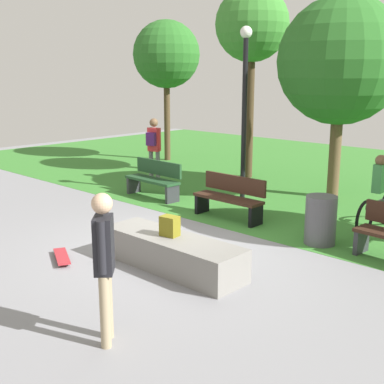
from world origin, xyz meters
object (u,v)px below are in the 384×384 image
object	(u,v)px
concrete_ledge	(172,253)
trash_bin	(321,220)
skateboard_by_ledge	(62,256)
tree_leaning_ash	(341,62)
skater_performing_trick	(104,257)
pedestrian_with_backpack	(154,144)
tree_young_birch	(166,55)
park_bench_center_lawn	(154,178)
park_bench_near_path	(230,196)
cyclist_on_bicycle	(378,198)
tree_tall_oak	(252,26)
backpack_on_ledge	(170,226)
lamp_post	(245,97)

from	to	relation	value
concrete_ledge	trash_bin	bearing A→B (deg)	67.56
skateboard_by_ledge	tree_leaning_ash	bearing A→B (deg)	80.75
skater_performing_trick	pedestrian_with_backpack	distance (m)	8.87
tree_leaning_ash	tree_young_birch	world-z (taller)	tree_leaning_ash
skateboard_by_ledge	park_bench_center_lawn	distance (m)	4.55
concrete_ledge	park_bench_near_path	xyz separation A→B (m)	(-1.12, 2.84, 0.22)
pedestrian_with_backpack	cyclist_on_bicycle	world-z (taller)	pedestrian_with_backpack
tree_tall_oak	cyclist_on_bicycle	world-z (taller)	tree_tall_oak
backpack_on_ledge	tree_leaning_ash	distance (m)	6.59
skateboard_by_ledge	pedestrian_with_backpack	xyz separation A→B (m)	(-3.49, 5.30, 1.02)
concrete_ledge	cyclist_on_bicycle	distance (m)	4.49
lamp_post	trash_bin	bearing A→B (deg)	-28.72
backpack_on_ledge	cyclist_on_bicycle	xyz separation A→B (m)	(1.54, 4.20, -0.05)
concrete_ledge	tree_young_birch	distance (m)	10.85
park_bench_near_path	backpack_on_ledge	bearing A→B (deg)	-69.51
pedestrian_with_backpack	concrete_ledge	bearing A→B (deg)	-40.29
park_bench_near_path	concrete_ledge	bearing A→B (deg)	-68.38
concrete_ledge	pedestrian_with_backpack	world-z (taller)	pedestrian_with_backpack
skater_performing_trick	skateboard_by_ledge	distance (m)	3.04
tree_tall_oak	lamp_post	world-z (taller)	tree_tall_oak
park_bench_center_lawn	tree_leaning_ash	size ratio (longest dim) A/B	0.34
skateboard_by_ledge	trash_bin	size ratio (longest dim) A/B	0.91
park_bench_near_path	cyclist_on_bicycle	distance (m)	2.95
tree_tall_oak	cyclist_on_bicycle	distance (m)	6.62
concrete_ledge	trash_bin	world-z (taller)	trash_bin
tree_leaning_ash	tree_young_birch	distance (m)	7.09
park_bench_near_path	trash_bin	world-z (taller)	park_bench_near_path
tree_young_birch	park_bench_center_lawn	bearing A→B (deg)	-47.54
tree_leaning_ash	cyclist_on_bicycle	xyz separation A→B (m)	(1.91, -1.83, -2.65)
park_bench_center_lawn	lamp_post	xyz separation A→B (m)	(1.75, 1.31, 2.00)
park_bench_near_path	trash_bin	distance (m)	2.23
park_bench_center_lawn	cyclist_on_bicycle	bearing A→B (deg)	13.12
backpack_on_ledge	tree_leaning_ash	size ratio (longest dim) A/B	0.07
backpack_on_ledge	park_bench_center_lawn	distance (m)	4.70
trash_bin	lamp_post	bearing A→B (deg)	151.28
park_bench_center_lawn	lamp_post	size ratio (longest dim) A/B	0.40
park_bench_near_path	pedestrian_with_backpack	bearing A→B (deg)	159.60
trash_bin	park_bench_near_path	bearing A→B (deg)	175.72
tree_young_birch	pedestrian_with_backpack	distance (m)	4.48
lamp_post	cyclist_on_bicycle	bearing A→B (deg)	-1.83
backpack_on_ledge	park_bench_near_path	xyz separation A→B (m)	(-1.05, 2.81, -0.20)
lamp_post	park_bench_near_path	bearing A→B (deg)	-61.46
tree_young_birch	tree_tall_oak	bearing A→B (deg)	-7.12
trash_bin	pedestrian_with_backpack	xyz separation A→B (m)	(-6.18, 1.64, 0.64)
park_bench_near_path	pedestrian_with_backpack	xyz separation A→B (m)	(-3.96, 1.47, 0.60)
skater_performing_trick	trash_bin	distance (m)	4.80
tree_tall_oak	park_bench_near_path	bearing A→B (deg)	-58.10
skater_performing_trick	trash_bin	xyz separation A→B (m)	(0.04, 4.77, -0.60)
skateboard_by_ledge	tree_young_birch	size ratio (longest dim) A/B	0.17
park_bench_center_lawn	tree_leaning_ash	bearing A→B (deg)	43.12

